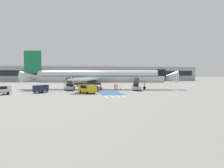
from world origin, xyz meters
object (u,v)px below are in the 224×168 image
at_px(boarding_stairs_aft, 70,87).
at_px(ground_crew_2, 117,87).
at_px(terminal_building, 100,74).
at_px(service_van_0, 41,88).
at_px(service_van_2, 0,89).
at_px(service_van_1, 87,88).
at_px(traffic_cone_2, 157,90).
at_px(ground_crew_0, 101,86).
at_px(traffic_cone_1, 120,89).
at_px(airliner, 99,77).
at_px(fuel_tanker, 76,82).
at_px(traffic_cone_0, 81,90).
at_px(boarding_stairs_forward, 136,87).
at_px(ground_crew_1, 115,86).
at_px(baggage_cart, 90,90).

relative_size(boarding_stairs_aft, ground_crew_2, 3.08).
bearing_deg(terminal_building, service_van_0, -108.03).
distance_m(service_van_2, terminal_building, 98.20).
distance_m(service_van_1, traffic_cone_2, 19.74).
bearing_deg(ground_crew_0, traffic_cone_1, -66.70).
bearing_deg(ground_crew_0, airliner, 22.01).
height_order(airliner, service_van_2, airliner).
xyz_separation_m(fuel_tanker, traffic_cone_0, (-0.14, -27.00, -1.48)).
bearing_deg(service_van_1, ground_crew_2, -168.70).
height_order(fuel_tanker, service_van_0, fuel_tanker).
height_order(boarding_stairs_forward, ground_crew_2, boarding_stairs_forward).
xyz_separation_m(service_van_1, ground_crew_1, (8.79, 9.14, -0.20)).
bearing_deg(service_van_1, service_van_2, -24.89).
height_order(traffic_cone_1, terminal_building, terminal_building).
height_order(service_van_1, ground_crew_2, service_van_1).
relative_size(boarding_stairs_forward, traffic_cone_0, 10.45).
bearing_deg(fuel_tanker, service_van_2, 144.39).
height_order(boarding_stairs_aft, service_van_2, boarding_stairs_aft).
xyz_separation_m(service_van_2, traffic_cone_0, (17.98, 5.85, -0.97)).
height_order(fuel_tanker, ground_crew_1, fuel_tanker).
distance_m(boarding_stairs_aft, terminal_building, 82.90).
bearing_deg(airliner, service_van_1, -5.46).
distance_m(boarding_stairs_aft, fuel_tanker, 21.98).
distance_m(ground_crew_0, ground_crew_2, 5.24).
distance_m(airliner, traffic_cone_2, 17.83).
relative_size(traffic_cone_0, terminal_building, 0.00).
bearing_deg(traffic_cone_0, boarding_stairs_aft, 117.46).
xyz_separation_m(service_van_2, baggage_cart, (20.45, 6.46, -0.98)).
bearing_deg(airliner, traffic_cone_2, 70.35).
bearing_deg(boarding_stairs_aft, ground_crew_1, 5.01).
height_order(boarding_stairs_aft, traffic_cone_2, boarding_stairs_aft).
bearing_deg(traffic_cone_0, service_van_2, -161.97).
xyz_separation_m(airliner, boarding_stairs_aft, (-8.63, -2.45, -2.76)).
distance_m(traffic_cone_1, terminal_building, 81.48).
distance_m(service_van_0, ground_crew_2, 19.78).
height_order(fuel_tanker, ground_crew_0, fuel_tanker).
distance_m(service_van_2, ground_crew_2, 28.59).
xyz_separation_m(fuel_tanker, service_van_1, (1.04, -32.89, -0.50)).
relative_size(fuel_tanker, ground_crew_1, 5.27).
bearing_deg(ground_crew_2, terminal_building, -152.07).
xyz_separation_m(service_van_0, traffic_cone_0, (9.81, 1.17, -0.86)).
distance_m(ground_crew_1, terminal_building, 82.57).
distance_m(service_van_2, ground_crew_1, 29.39).
relative_size(fuel_tanker, ground_crew_0, 5.17).
distance_m(airliner, terminal_building, 78.64).
relative_size(airliner, service_van_0, 8.70).
distance_m(fuel_tanker, service_van_0, 29.89).
height_order(airliner, boarding_stairs_aft, airliner).
bearing_deg(service_van_0, service_van_1, -5.78).
distance_m(airliner, service_van_0, 18.24).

